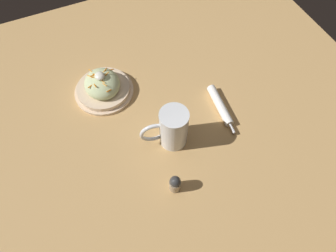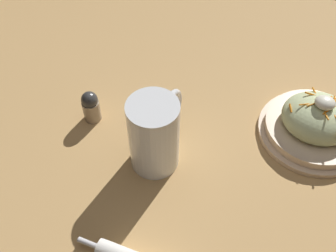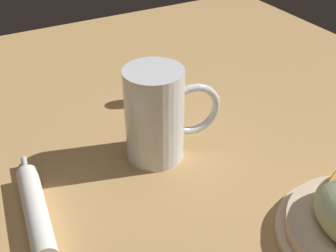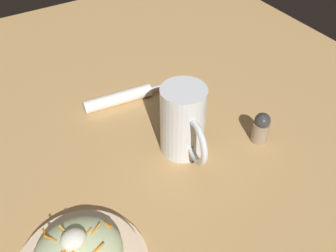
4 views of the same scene
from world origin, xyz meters
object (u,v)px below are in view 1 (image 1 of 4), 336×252
at_px(beer_mug, 173,129).
at_px(napkin_roll, 220,106).
at_px(salad_plate, 103,87).
at_px(salt_shaker, 175,184).

bearing_deg(beer_mug, napkin_roll, -77.29).
xyz_separation_m(salad_plate, beer_mug, (-0.28, -0.14, 0.04)).
bearing_deg(salad_plate, napkin_roll, -123.91).
height_order(beer_mug, napkin_roll, beer_mug).
distance_m(beer_mug, napkin_roll, 0.22).
height_order(beer_mug, salt_shaker, beer_mug).
distance_m(salad_plate, napkin_roll, 0.42).
relative_size(salad_plate, salt_shaker, 3.00).
distance_m(beer_mug, salt_shaker, 0.17).
height_order(salad_plate, beer_mug, beer_mug).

